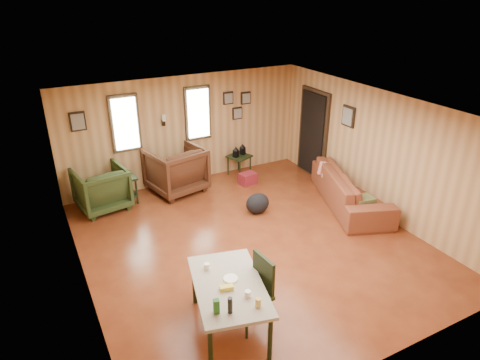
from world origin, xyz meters
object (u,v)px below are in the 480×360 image
at_px(sofa, 352,183).
at_px(end_table, 122,185).
at_px(dining_table, 229,289).
at_px(recliner_green, 101,187).
at_px(side_table, 239,155).
at_px(recliner_brown, 176,167).

height_order(sofa, end_table, sofa).
xyz_separation_m(end_table, dining_table, (0.36, -4.23, 0.26)).
xyz_separation_m(sofa, end_table, (-4.12, 2.23, -0.07)).
relative_size(recliner_green, end_table, 1.33).
xyz_separation_m(sofa, recliner_green, (-4.53, 2.18, 0.00)).
bearing_deg(side_table, end_table, -176.98).
bearing_deg(recliner_brown, sofa, 130.33).
xyz_separation_m(recliner_brown, side_table, (1.61, 0.13, -0.05)).
bearing_deg(end_table, recliner_green, -173.79).
xyz_separation_m(recliner_brown, recliner_green, (-1.59, -0.07, -0.07)).
height_order(recliner_green, side_table, recliner_green).
bearing_deg(side_table, sofa, -60.83).
distance_m(sofa, side_table, 2.72).
relative_size(sofa, end_table, 3.39).
distance_m(sofa, recliner_green, 5.03).
height_order(side_table, dining_table, dining_table).
xyz_separation_m(recliner_brown, end_table, (-1.18, -0.02, -0.15)).
relative_size(side_table, dining_table, 0.47).
bearing_deg(dining_table, recliner_brown, 92.49).
distance_m(sofa, dining_table, 4.27).
distance_m(recliner_green, dining_table, 4.25).
bearing_deg(side_table, recliner_green, -176.58).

